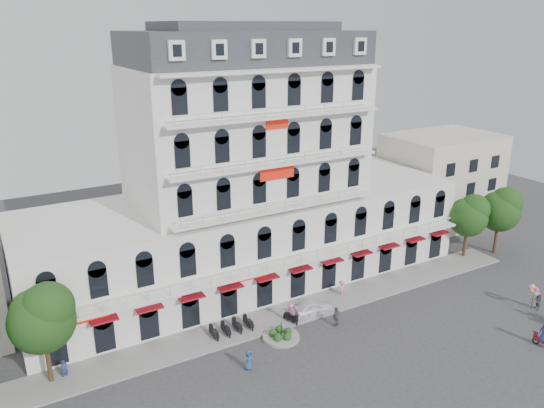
{
  "coord_description": "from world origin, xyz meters",
  "views": [
    {
      "loc": [
        -23.25,
        -27.74,
        25.46
      ],
      "look_at": [
        -1.61,
        10.0,
        10.76
      ],
      "focal_mm": 35.0,
      "sensor_mm": 36.0,
      "label": 1
    }
  ],
  "objects": [
    {
      "name": "sidewalk",
      "position": [
        0.0,
        9.0,
        0.08
      ],
      "size": [
        53.0,
        4.0,
        0.16
      ],
      "primitive_type": "cube",
      "color": "gray",
      "rests_on": "ground"
    },
    {
      "name": "pedestrian_mid",
      "position": [
        2.28,
        5.29,
        0.94
      ],
      "size": [
        1.17,
        0.68,
        1.87
      ],
      "primitive_type": "imported",
      "rotation": [
        0.0,
        0.0,
        3.35
      ],
      "color": "#56565D",
      "rests_on": "ground"
    },
    {
      "name": "pedestrian_right",
      "position": [
        6.05,
        9.5,
        0.82
      ],
      "size": [
        1.22,
        1.01,
        1.65
      ],
      "primitive_type": "imported",
      "rotation": [
        0.0,
        0.0,
        3.59
      ],
      "color": "pink",
      "rests_on": "ground"
    },
    {
      "name": "pedestrian_far",
      "position": [
        -20.0,
        9.5,
        0.79
      ],
      "size": [
        0.67,
        0.55,
        1.58
      ],
      "primitive_type": "imported",
      "rotation": [
        0.0,
        0.0,
        0.35
      ],
      "color": "navy",
      "rests_on": "ground"
    },
    {
      "name": "tree_west_inner",
      "position": [
        -20.95,
        9.48,
        5.68
      ],
      "size": [
        4.76,
        4.76,
        8.25
      ],
      "color": "#382314",
      "rests_on": "ground"
    },
    {
      "name": "balloon_vendor",
      "position": [
        20.27,
        -1.75,
        1.26
      ],
      "size": [
        1.45,
        1.35,
        2.45
      ],
      "color": "slate",
      "rests_on": "ground"
    },
    {
      "name": "rider_east",
      "position": [
        15.31,
        -5.9,
        1.13
      ],
      "size": [
        0.72,
        1.69,
        2.24
      ],
      "rotation": [
        0.0,
        0.0,
        1.77
      ],
      "color": "maroon",
      "rests_on": "ground"
    },
    {
      "name": "flank_building_east",
      "position": [
        30.0,
        20.0,
        6.0
      ],
      "size": [
        14.0,
        10.0,
        12.0
      ],
      "primitive_type": "cube",
      "color": "beige",
      "rests_on": "ground"
    },
    {
      "name": "parked_scooter_row",
      "position": [
        -6.35,
        8.8,
        0.0
      ],
      "size": [
        4.4,
        1.8,
        1.1
      ],
      "primitive_type": null,
      "color": "black",
      "rests_on": "ground"
    },
    {
      "name": "traffic_island",
      "position": [
        -3.0,
        6.0,
        0.26
      ],
      "size": [
        3.2,
        3.2,
        1.6
      ],
      "color": "gray",
      "rests_on": "ground"
    },
    {
      "name": "pedestrian_left",
      "position": [
        -7.4,
        3.55,
        0.84
      ],
      "size": [
        0.95,
        0.78,
        1.67
      ],
      "primitive_type": "imported",
      "rotation": [
        0.0,
        0.0,
        0.35
      ],
      "color": "navy",
      "rests_on": "ground"
    },
    {
      "name": "parked_car",
      "position": [
        1.63,
        8.03,
        0.65
      ],
      "size": [
        3.95,
        1.89,
        1.3
      ],
      "primitive_type": "imported",
      "rotation": [
        0.0,
        0.0,
        1.48
      ],
      "color": "white",
      "rests_on": "ground"
    },
    {
      "name": "tree_east_inner",
      "position": [
        24.05,
        9.98,
        5.21
      ],
      "size": [
        4.4,
        4.37,
        7.57
      ],
      "color": "#382314",
      "rests_on": "ground"
    },
    {
      "name": "ground",
      "position": [
        0.0,
        0.0,
        0.0
      ],
      "size": [
        120.0,
        120.0,
        0.0
      ],
      "primitive_type": "plane",
      "color": "#38383A",
      "rests_on": "ground"
    },
    {
      "name": "tree_east_outer",
      "position": [
        28.05,
        8.98,
        5.55
      ],
      "size": [
        4.65,
        4.65,
        8.05
      ],
      "color": "#382314",
      "rests_on": "ground"
    },
    {
      "name": "main_building",
      "position": [
        0.0,
        18.0,
        9.96
      ],
      "size": [
        45.0,
        15.0,
        25.8
      ],
      "color": "silver",
      "rests_on": "ground"
    },
    {
      "name": "rider_center",
      "position": [
        -1.02,
        7.67,
        1.04
      ],
      "size": [
        0.83,
        1.66,
        2.0
      ],
      "rotation": [
        0.0,
        0.0,
        5.0
      ],
      "color": "black",
      "rests_on": "ground"
    }
  ]
}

